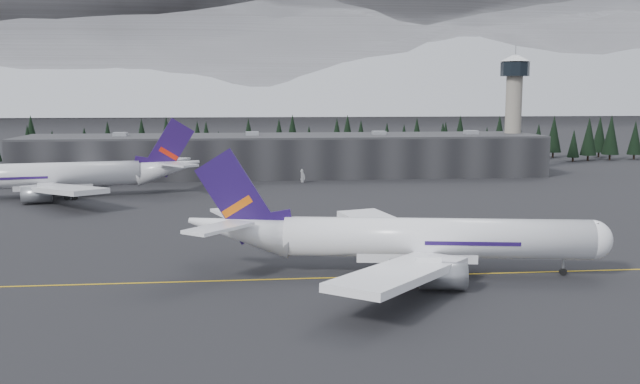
{
  "coord_description": "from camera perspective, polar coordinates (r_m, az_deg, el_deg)",
  "views": [
    {
      "loc": [
        -12.54,
        -97.39,
        25.24
      ],
      "look_at": [
        0.0,
        20.0,
        9.0
      ],
      "focal_mm": 40.0,
      "sensor_mm": 36.0,
      "label": 1
    }
  ],
  "objects": [
    {
      "name": "ground",
      "position": [
        101.39,
        1.21,
        -6.58
      ],
      "size": [
        1400.0,
        1400.0,
        0.0
      ],
      "primitive_type": "plane",
      "color": "black",
      "rests_on": "ground"
    },
    {
      "name": "taxiline",
      "position": [
        99.47,
        1.36,
        -6.86
      ],
      "size": [
        400.0,
        0.4,
        0.02
      ],
      "primitive_type": "cube",
      "color": "gold",
      "rests_on": "ground"
    },
    {
      "name": "terminal",
      "position": [
        223.55,
        -2.86,
        2.96
      ],
      "size": [
        160.0,
        30.0,
        12.6
      ],
      "color": "black",
      "rests_on": "ground"
    },
    {
      "name": "control_tower",
      "position": [
        241.8,
        15.25,
        7.12
      ],
      "size": [
        10.0,
        10.0,
        37.7
      ],
      "color": "gray",
      "rests_on": "ground"
    },
    {
      "name": "treeline",
      "position": [
        260.3,
        -3.33,
        3.91
      ],
      "size": [
        360.0,
        20.0,
        15.0
      ],
      "primitive_type": "cube",
      "color": "black",
      "rests_on": "ground"
    },
    {
      "name": "mountain_ridge",
      "position": [
        1097.75,
        -5.48,
        6.48
      ],
      "size": [
        4400.0,
        900.0,
        420.0
      ],
      "primitive_type": null,
      "color": "white",
      "rests_on": "ground"
    },
    {
      "name": "jet_main",
      "position": [
        101.61,
        6.32,
        -3.71
      ],
      "size": [
        59.78,
        54.76,
        17.69
      ],
      "rotation": [
        0.0,
        0.0,
        -0.17
      ],
      "color": "white",
      "rests_on": "ground"
    },
    {
      "name": "jet_parked",
      "position": [
        186.08,
        -19.71,
        1.27
      ],
      "size": [
        65.22,
        59.71,
        19.32
      ],
      "rotation": [
        0.0,
        0.0,
        3.32
      ],
      "color": "silver",
      "rests_on": "ground"
    },
    {
      "name": "gse_vehicle_a",
      "position": [
        191.73,
        -6.69,
        0.45
      ],
      "size": [
        3.24,
        5.93,
        1.58
      ],
      "primitive_type": "imported",
      "rotation": [
        0.0,
        0.0,
        0.11
      ],
      "color": "silver",
      "rests_on": "ground"
    },
    {
      "name": "gse_vehicle_b",
      "position": [
        204.82,
        -1.37,
        0.94
      ],
      "size": [
        3.98,
        1.64,
        1.35
      ],
      "primitive_type": "imported",
      "rotation": [
        0.0,
        0.0,
        -1.56
      ],
      "color": "white",
      "rests_on": "ground"
    }
  ]
}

